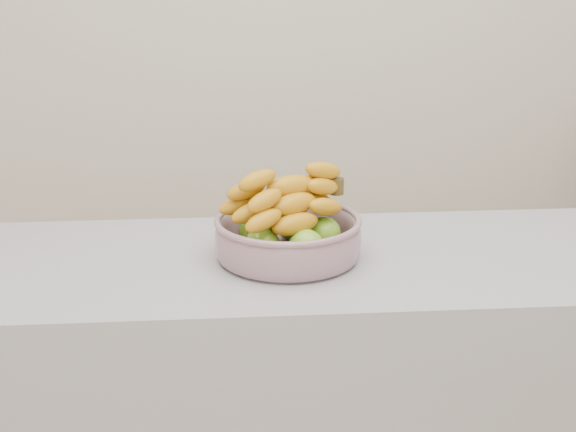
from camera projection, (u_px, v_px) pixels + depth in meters
name	position (u px, v px, depth m)	size (l,w,h in m)	color
counter	(341.00, 426.00, 1.97)	(2.00, 0.60, 0.90)	#94959B
fruit_bowl	(288.00, 232.00, 1.80)	(0.33, 0.33, 0.19)	#8F9BAC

